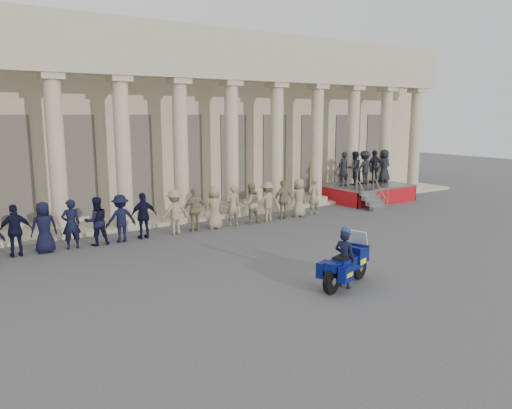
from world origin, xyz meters
name	(u,v)px	position (x,y,z in m)	size (l,w,h in m)	color
ground	(257,273)	(0.00, 0.00, 0.00)	(90.00, 90.00, 0.00)	#454548
building	(103,119)	(0.00, 14.74, 4.52)	(40.00, 12.50, 9.00)	tan
officer_rank	(99,221)	(-3.01, 5.99, 0.90)	(20.97, 0.68, 1.80)	black
reviewing_stand	(367,173)	(12.37, 7.51, 1.53)	(4.53, 4.28, 2.78)	gray
motorcycle	(346,264)	(1.43, -2.36, 0.63)	(2.21, 1.23, 1.46)	black
rider	(345,257)	(1.31, -2.41, 0.86)	(0.56, 0.69, 1.74)	black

